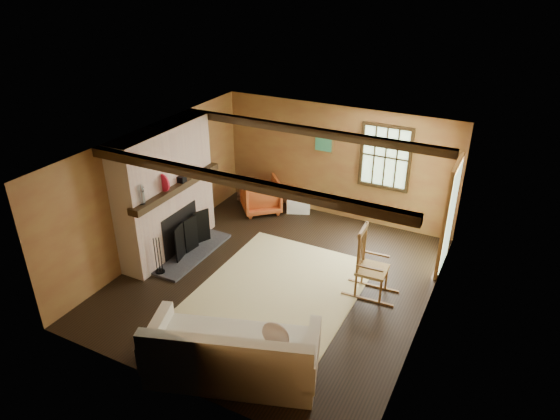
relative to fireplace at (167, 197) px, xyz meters
The scene contains 10 objects.
ground 2.48m from the fireplace, ahead, with size 5.50×5.50×0.00m, color black.
room_envelope 2.52m from the fireplace, ahead, with size 5.02×5.52×2.44m.
fireplace is the anchor object (origin of this frame).
rug 2.67m from the fireplace, ahead, with size 2.50×3.00×0.01m, color #C7BC84.
rocking_chair 3.83m from the fireplace, ahead, with size 0.89×0.52×1.21m.
sofa 3.63m from the fireplace, 39.01° to the right, with size 2.44×1.66×0.91m.
firewood_pile 2.60m from the fireplace, 82.43° to the left, with size 0.58×0.11×0.21m.
laundry_basket 3.09m from the fireplace, 60.18° to the left, with size 0.50×0.38×0.30m, color white.
basket_pillow 3.02m from the fireplace, 60.18° to the left, with size 0.40×0.32×0.20m, color white.
armchair 2.41m from the fireplace, 71.67° to the left, with size 0.79×0.81×0.74m, color #BF6026.
Camera 1 is at (3.33, -6.35, 5.00)m, focal length 32.00 mm.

